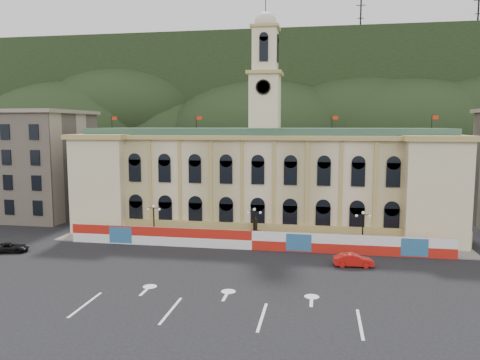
% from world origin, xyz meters
% --- Properties ---
extents(ground, '(260.00, 260.00, 0.00)m').
position_xyz_m(ground, '(0.00, 0.00, 0.00)').
color(ground, black).
rests_on(ground, ground).
extents(lane_markings, '(26.00, 10.00, 0.02)m').
position_xyz_m(lane_markings, '(0.00, -5.00, 0.00)').
color(lane_markings, white).
rests_on(lane_markings, ground).
extents(hill_ridge, '(230.00, 80.00, 64.00)m').
position_xyz_m(hill_ridge, '(0.03, 121.99, 19.48)').
color(hill_ridge, black).
rests_on(hill_ridge, ground).
extents(city_hall, '(56.20, 17.60, 37.10)m').
position_xyz_m(city_hall, '(0.00, 27.63, 7.85)').
color(city_hall, beige).
rests_on(city_hall, ground).
extents(side_building_left, '(21.00, 17.00, 18.60)m').
position_xyz_m(side_building_left, '(-43.00, 30.93, 9.33)').
color(side_building_left, tan).
rests_on(side_building_left, ground).
extents(hoarding_fence, '(50.00, 0.44, 2.50)m').
position_xyz_m(hoarding_fence, '(0.06, 15.07, 1.25)').
color(hoarding_fence, red).
rests_on(hoarding_fence, ground).
extents(pavement, '(56.00, 5.50, 0.16)m').
position_xyz_m(pavement, '(0.00, 17.75, 0.08)').
color(pavement, slate).
rests_on(pavement, ground).
extents(statue, '(1.40, 1.40, 3.72)m').
position_xyz_m(statue, '(0.00, 18.00, 1.19)').
color(statue, '#595651').
rests_on(statue, ground).
extents(lamp_left, '(1.96, 0.44, 5.15)m').
position_xyz_m(lamp_left, '(-14.00, 17.00, 3.07)').
color(lamp_left, black).
rests_on(lamp_left, ground).
extents(lamp_center, '(1.96, 0.44, 5.15)m').
position_xyz_m(lamp_center, '(0.00, 17.00, 3.07)').
color(lamp_center, black).
rests_on(lamp_center, ground).
extents(lamp_right, '(1.96, 0.44, 5.15)m').
position_xyz_m(lamp_right, '(14.00, 17.00, 3.07)').
color(lamp_right, black).
rests_on(lamp_right, ground).
extents(red_sedan, '(2.35, 4.76, 1.48)m').
position_xyz_m(red_sedan, '(12.46, 9.90, 0.74)').
color(red_sedan, red).
rests_on(red_sedan, ground).
extents(black_suv, '(4.24, 5.33, 1.19)m').
position_xyz_m(black_suv, '(-30.00, 8.57, 0.60)').
color(black_suv, black).
rests_on(black_suv, ground).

